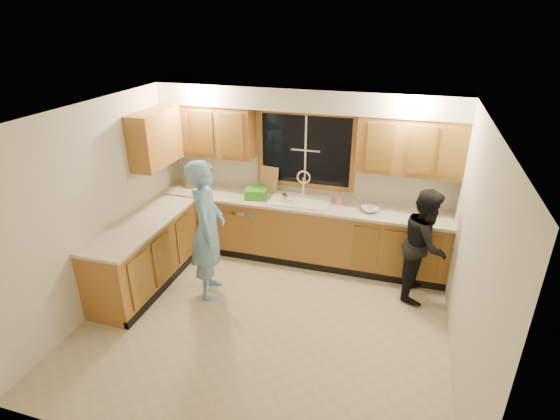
% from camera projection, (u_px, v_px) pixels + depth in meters
% --- Properties ---
extents(floor, '(4.20, 4.20, 0.00)m').
position_uv_depth(floor, '(265.00, 322.00, 5.25)').
color(floor, '#B9AD8E').
rests_on(floor, ground).
extents(ceiling, '(4.20, 4.20, 0.00)m').
position_uv_depth(ceiling, '(262.00, 114.00, 4.21)').
color(ceiling, silver).
extents(wall_back, '(4.20, 0.00, 4.20)m').
position_uv_depth(wall_back, '(305.00, 173.00, 6.39)').
color(wall_back, silver).
rests_on(wall_back, ground).
extents(wall_left, '(0.00, 3.80, 3.80)m').
position_uv_depth(wall_left, '(100.00, 207.00, 5.28)').
color(wall_left, silver).
rests_on(wall_left, ground).
extents(wall_right, '(0.00, 3.80, 3.80)m').
position_uv_depth(wall_right, '(471.00, 258.00, 4.18)').
color(wall_right, silver).
rests_on(wall_right, ground).
extents(base_cabinets_back, '(4.20, 0.60, 0.88)m').
position_uv_depth(base_cabinets_back, '(299.00, 231.00, 6.46)').
color(base_cabinets_back, '#A86E31').
rests_on(base_cabinets_back, ground).
extents(base_cabinets_left, '(0.60, 1.90, 0.88)m').
position_uv_depth(base_cabinets_left, '(146.00, 254.00, 5.85)').
color(base_cabinets_left, '#A86E31').
rests_on(base_cabinets_left, ground).
extents(countertop_back, '(4.20, 0.63, 0.04)m').
position_uv_depth(countertop_back, '(299.00, 203.00, 6.26)').
color(countertop_back, beige).
rests_on(countertop_back, base_cabinets_back).
extents(countertop_left, '(0.63, 1.90, 0.04)m').
position_uv_depth(countertop_left, '(142.00, 224.00, 5.65)').
color(countertop_left, beige).
rests_on(countertop_left, base_cabinets_left).
extents(upper_cabinets_left, '(1.35, 0.33, 0.75)m').
position_uv_depth(upper_cabinets_left, '(209.00, 130.00, 6.38)').
color(upper_cabinets_left, '#A86E31').
rests_on(upper_cabinets_left, wall_back).
extents(upper_cabinets_right, '(1.35, 0.33, 0.75)m').
position_uv_depth(upper_cabinets_right, '(411.00, 146.00, 5.63)').
color(upper_cabinets_right, '#A86E31').
rests_on(upper_cabinets_right, wall_back).
extents(upper_cabinets_return, '(0.33, 0.90, 0.75)m').
position_uv_depth(upper_cabinets_return, '(156.00, 138.00, 5.98)').
color(upper_cabinets_return, '#A86E31').
rests_on(upper_cabinets_return, wall_left).
extents(soffit, '(4.20, 0.35, 0.30)m').
position_uv_depth(soffit, '(304.00, 99.00, 5.78)').
color(soffit, white).
rests_on(soffit, wall_back).
extents(window_frame, '(1.44, 0.03, 1.14)m').
position_uv_depth(window_frame, '(306.00, 150.00, 6.23)').
color(window_frame, black).
rests_on(window_frame, wall_back).
extents(sink, '(0.86, 0.52, 0.57)m').
position_uv_depth(sink, '(300.00, 205.00, 6.29)').
color(sink, white).
rests_on(sink, countertop_back).
extents(dishwasher, '(0.60, 0.56, 0.82)m').
position_uv_depth(dishwasher, '(245.00, 226.00, 6.69)').
color(dishwasher, white).
rests_on(dishwasher, floor).
extents(stove, '(0.58, 0.75, 0.90)m').
position_uv_depth(stove, '(120.00, 276.00, 5.34)').
color(stove, white).
rests_on(stove, floor).
extents(man, '(0.64, 0.78, 1.83)m').
position_uv_depth(man, '(207.00, 230.00, 5.45)').
color(man, '#77B1E0').
rests_on(man, floor).
extents(woman, '(0.63, 0.77, 1.47)m').
position_uv_depth(woman, '(425.00, 244.00, 5.49)').
color(woman, black).
rests_on(woman, floor).
extents(knife_block, '(0.13, 0.11, 0.22)m').
position_uv_depth(knife_block, '(189.00, 181.00, 6.71)').
color(knife_block, olive).
rests_on(knife_block, countertop_back).
extents(cutting_board, '(0.31, 0.14, 0.39)m').
position_uv_depth(cutting_board, '(269.00, 180.00, 6.51)').
color(cutting_board, tan).
rests_on(cutting_board, countertop_back).
extents(dish_crate, '(0.35, 0.34, 0.14)m').
position_uv_depth(dish_crate, '(256.00, 193.00, 6.36)').
color(dish_crate, '#348F25').
rests_on(dish_crate, countertop_back).
extents(soap_bottle, '(0.09, 0.10, 0.17)m').
position_uv_depth(soap_bottle, '(340.00, 199.00, 6.12)').
color(soap_bottle, '#EA5992').
rests_on(soap_bottle, countertop_back).
extents(bowl, '(0.31, 0.31, 0.06)m').
position_uv_depth(bowl, '(370.00, 209.00, 5.94)').
color(bowl, silver).
rests_on(bowl, countertop_back).
extents(can_left, '(0.09, 0.09, 0.13)m').
position_uv_depth(can_left, '(284.00, 198.00, 6.21)').
color(can_left, beige).
rests_on(can_left, countertop_back).
extents(can_right, '(0.09, 0.09, 0.13)m').
position_uv_depth(can_right, '(285.00, 199.00, 6.16)').
color(can_right, beige).
rests_on(can_right, countertop_back).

